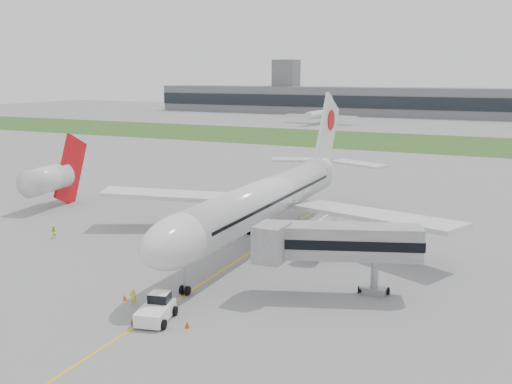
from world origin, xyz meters
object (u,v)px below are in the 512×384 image
at_px(pushback_tug, 157,309).
at_px(neighbor_aircraft, 50,178).
at_px(airliner, 269,197).
at_px(jet_bridge, 333,242).
at_px(ground_crew_near, 133,297).

height_order(pushback_tug, neighbor_aircraft, neighbor_aircraft).
bearing_deg(airliner, neighbor_aircraft, 176.84).
xyz_separation_m(airliner, pushback_tug, (0.79, -25.65, -4.68)).
bearing_deg(jet_bridge, ground_crew_near, -167.47).
distance_m(jet_bridge, neighbor_aircraft, 53.44).
distance_m(pushback_tug, jet_bridge, 17.21).
xyz_separation_m(ground_crew_near, neighbor_aircraft, (-35.27, 26.07, 3.94)).
distance_m(pushback_tug, neighbor_aircraft, 48.02).
height_order(airliner, pushback_tug, airliner).
relative_size(pushback_tug, neighbor_aircraft, 0.31).
bearing_deg(jet_bridge, pushback_tug, -155.58).
relative_size(airliner, jet_bridge, 3.66).
relative_size(pushback_tug, ground_crew_near, 2.91).
xyz_separation_m(jet_bridge, ground_crew_near, (-15.68, -9.95, -4.43)).
xyz_separation_m(pushback_tug, jet_bridge, (11.94, 11.64, 4.24)).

